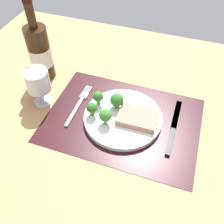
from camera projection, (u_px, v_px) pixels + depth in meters
ground_plane at (122, 123)px, 80.60cm from camera, size 140.00×110.00×3.00cm
placemat at (123, 120)px, 79.38cm from camera, size 47.77×34.49×0.30cm
plate at (123, 118)px, 78.67cm from camera, size 24.51×24.51×1.60cm
steak at (138, 117)px, 76.39cm from camera, size 12.03×8.47×2.02cm
broccoli_near_steak at (92, 108)px, 76.29cm from camera, size 3.31×3.31×4.82cm
broccoli_front_edge at (98, 97)px, 79.22cm from camera, size 3.37×3.37×5.07cm
broccoli_center at (105, 116)px, 73.79cm from camera, size 3.82×3.82×5.36cm
broccoli_back_left at (117, 100)px, 78.42cm from camera, size 4.30×4.30×5.32cm
fork at (79, 104)px, 83.39cm from camera, size 2.40×19.20×0.50cm
knife at (173, 130)px, 75.95cm from camera, size 1.80×23.00×0.80cm
wine_bottle at (40, 52)px, 86.56cm from camera, size 7.78×7.78×29.35cm
wine_glass at (38, 83)px, 78.81cm from camera, size 7.63×7.63×12.68cm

